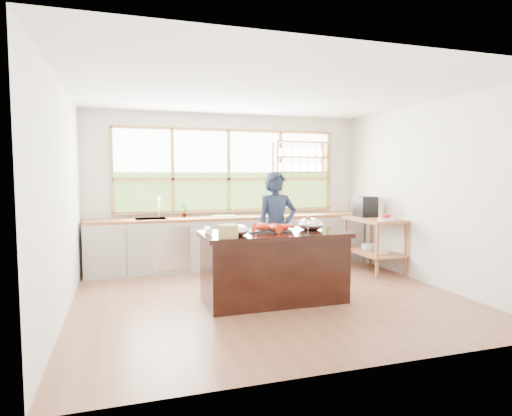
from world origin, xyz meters
name	(u,v)px	position (x,y,z in m)	size (l,w,h in m)	color
ground_plane	(269,296)	(0.00, 0.00, 0.00)	(5.00, 5.00, 0.00)	brown
room_shell	(259,166)	(0.02, 0.51, 1.75)	(5.02, 4.52, 2.71)	silver
back_counter	(232,241)	(-0.02, 1.94, 0.45)	(4.90, 0.63, 0.90)	#A6A29C
right_shelf_unit	(374,236)	(2.19, 0.89, 0.60)	(0.62, 1.10, 0.90)	#976339
island	(274,266)	(0.00, -0.20, 0.45)	(1.85, 0.90, 0.90)	black
cook	(277,229)	(0.28, 0.45, 0.84)	(0.61, 0.40, 1.68)	#182239
potted_plant	(184,210)	(-0.84, 2.00, 1.03)	(0.13, 0.09, 0.25)	slate
cutting_board	(224,216)	(-0.16, 1.94, 0.91)	(0.40, 0.30, 0.01)	#72CB3F
espresso_machine	(365,206)	(2.19, 1.18, 1.08)	(0.31, 0.33, 0.35)	black
wine_bottle	(382,211)	(2.24, 0.77, 1.03)	(0.07, 0.07, 0.27)	#97B552
fruit_bowl	(386,218)	(2.14, 0.50, 0.94)	(0.25, 0.25, 0.11)	silver
slate_board	(269,231)	(-0.04, -0.12, 0.91)	(0.55, 0.40, 0.02)	black
lobster_pile	(272,227)	(-0.01, -0.15, 0.96)	(0.52, 0.48, 0.08)	red
mixing_bowl_left	(237,230)	(-0.53, -0.36, 0.96)	(0.29, 0.29, 0.14)	silver
mixing_bowl_right	(311,224)	(0.54, -0.15, 0.97)	(0.35, 0.35, 0.17)	silver
wine_glass	(308,222)	(0.32, -0.55, 1.06)	(0.08, 0.08, 0.22)	white
wicker_basket	(228,231)	(-0.67, -0.48, 0.98)	(0.24, 0.24, 0.15)	tan
parchment_roll	(208,230)	(-0.83, -0.07, 0.94)	(0.08, 0.08, 0.30)	white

